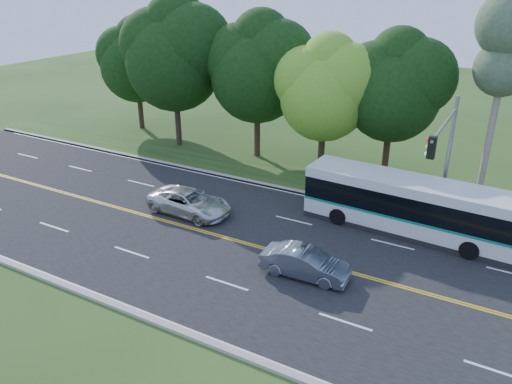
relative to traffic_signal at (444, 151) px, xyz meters
The scene contains 12 objects.
ground 9.65m from the traffic_signal, 140.23° to the right, with size 120.00×120.00×0.00m, color #254617.
road 9.65m from the traffic_signal, 140.23° to the right, with size 60.00×14.00×0.02m, color black.
curb_north 8.15m from the traffic_signal, 164.96° to the left, with size 60.00×0.30×0.15m, color #A39E93.
curb_south 14.86m from the traffic_signal, 117.35° to the right, with size 60.00×0.30×0.15m, color #A39E93.
grass_verge 8.74m from the traffic_signal, 151.03° to the left, with size 60.00×4.00×0.10m, color #254617.
lane_markings 9.71m from the traffic_signal, 140.63° to the right, with size 57.60×13.82×0.00m.
tree_row 13.61m from the traffic_signal, 150.00° to the left, with size 44.70×9.10×13.84m.
bougainvillea_hedge 4.86m from the traffic_signal, 75.94° to the left, with size 9.50×2.25×1.50m.
traffic_signal is the anchor object (origin of this frame).
transit_bus 3.37m from the traffic_signal, 168.48° to the right, with size 11.38×3.05×2.95m.
sedan 8.85m from the traffic_signal, 122.32° to the right, with size 1.40×4.01×1.32m, color slate.
suv 13.77m from the traffic_signal, 162.60° to the right, with size 2.27×4.93×1.37m, color silver.
Camera 1 is at (9.62, -19.09, 12.58)m, focal length 35.00 mm.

